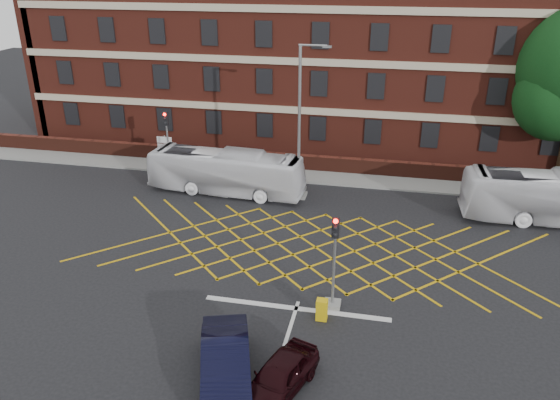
% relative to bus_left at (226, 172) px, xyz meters
% --- Properties ---
extents(ground, '(120.00, 120.00, 0.00)m').
position_rel_bus_left_xyz_m(ground, '(6.64, -8.02, -1.38)').
color(ground, black).
rests_on(ground, ground).
extents(victorian_building, '(51.00, 12.17, 20.40)m').
position_rel_bus_left_xyz_m(victorian_building, '(6.89, 13.97, 6.45)').
color(victorian_building, maroon).
rests_on(victorian_building, ground).
extents(boundary_wall, '(56.00, 0.50, 1.10)m').
position_rel_bus_left_xyz_m(boundary_wall, '(6.64, 4.98, -0.83)').
color(boundary_wall, '#471C13').
rests_on(boundary_wall, ground).
extents(far_pavement, '(60.00, 3.00, 0.12)m').
position_rel_bus_left_xyz_m(far_pavement, '(6.64, 3.98, -1.32)').
color(far_pavement, slate).
rests_on(far_pavement, ground).
extents(box_junction_hatching, '(8.22, 8.22, 0.02)m').
position_rel_bus_left_xyz_m(box_junction_hatching, '(6.64, -6.02, -1.37)').
color(box_junction_hatching, '#CC990C').
rests_on(box_junction_hatching, ground).
extents(stop_line, '(8.00, 0.30, 0.02)m').
position_rel_bus_left_xyz_m(stop_line, '(6.64, -11.52, -1.37)').
color(stop_line, silver).
rests_on(stop_line, ground).
extents(bus_left, '(10.06, 3.04, 2.76)m').
position_rel_bus_left_xyz_m(bus_left, '(0.00, 0.00, 0.00)').
color(bus_left, white).
rests_on(bus_left, ground).
extents(bus_right, '(10.64, 2.99, 2.93)m').
position_rel_bus_left_xyz_m(bus_right, '(19.46, -0.19, 0.09)').
color(bus_right, silver).
rests_on(bus_right, ground).
extents(car_navy, '(3.05, 5.05, 1.57)m').
position_rel_bus_left_xyz_m(car_navy, '(5.03, -16.29, -0.60)').
color(car_navy, black).
rests_on(car_navy, ground).
extents(car_maroon, '(2.62, 3.97, 1.26)m').
position_rel_bus_left_xyz_m(car_maroon, '(6.95, -16.38, -0.75)').
color(car_maroon, black).
rests_on(car_maroon, ground).
extents(traffic_light_near, '(0.70, 0.70, 4.27)m').
position_rel_bus_left_xyz_m(traffic_light_near, '(8.12, -11.03, 0.38)').
color(traffic_light_near, slate).
rests_on(traffic_light_near, ground).
extents(traffic_light_far, '(0.70, 0.70, 4.27)m').
position_rel_bus_left_xyz_m(traffic_light_far, '(-4.95, 2.72, 0.38)').
color(traffic_light_far, slate).
rests_on(traffic_light_far, ground).
extents(street_lamp, '(2.25, 1.00, 9.28)m').
position_rel_bus_left_xyz_m(street_lamp, '(4.66, 0.26, 1.84)').
color(street_lamp, slate).
rests_on(street_lamp, ground).
extents(direction_signs, '(1.10, 0.16, 2.20)m').
position_rel_bus_left_xyz_m(direction_signs, '(-5.71, 3.88, -0.00)').
color(direction_signs, gray).
rests_on(direction_signs, ground).
extents(utility_cabinet, '(0.46, 0.38, 0.93)m').
position_rel_bus_left_xyz_m(utility_cabinet, '(7.80, -12.03, -0.91)').
color(utility_cabinet, gold).
rests_on(utility_cabinet, ground).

